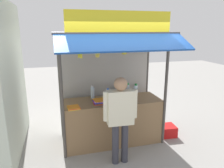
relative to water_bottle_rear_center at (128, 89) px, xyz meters
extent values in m
plane|color=gray|center=(-0.45, -0.29, -1.06)|extent=(20.00, 20.00, 0.00)
cube|color=olive|center=(-0.45, -0.29, -0.59)|extent=(2.05, 0.74, 0.94)
cylinder|color=#4C4742|center=(-1.47, -0.66, 0.08)|extent=(0.06, 0.06, 2.29)
cylinder|color=#4C4742|center=(0.58, -0.66, 0.08)|extent=(0.06, 0.06, 2.29)
cylinder|color=#4C4742|center=(-1.47, 0.25, 0.08)|extent=(0.06, 0.06, 2.29)
cylinder|color=#4C4742|center=(0.58, 0.25, 0.08)|extent=(0.06, 0.06, 2.29)
cube|color=#B7B2A8|center=(-0.45, 0.25, 0.06)|extent=(2.01, 0.04, 2.24)
cube|color=#3F3F44|center=(-0.45, -0.30, 1.25)|extent=(2.25, 1.11, 0.04)
cube|color=#194799|center=(-0.45, -1.11, 1.11)|extent=(2.21, 0.51, 0.26)
cube|color=yellow|center=(-0.45, -0.81, 1.44)|extent=(1.85, 0.04, 0.35)
cylinder|color=#59544C|center=(-0.45, -0.76, 1.15)|extent=(1.95, 0.02, 0.02)
cylinder|color=silver|center=(0.00, 0.00, -0.01)|extent=(0.07, 0.07, 0.23)
cylinder|color=#198C33|center=(0.00, 0.00, 0.13)|extent=(0.05, 0.05, 0.03)
cylinder|color=silver|center=(-0.52, -0.21, -0.02)|extent=(0.07, 0.07, 0.21)
cylinder|color=blue|center=(-0.52, -0.21, 0.10)|extent=(0.04, 0.04, 0.03)
cylinder|color=silver|center=(0.11, -0.20, 0.01)|extent=(0.08, 0.08, 0.26)
cylinder|color=#198C33|center=(0.11, -0.20, 0.16)|extent=(0.05, 0.05, 0.04)
cylinder|color=silver|center=(-0.24, 0.02, -0.02)|extent=(0.07, 0.07, 0.22)
cylinder|color=red|center=(-0.24, 0.02, 0.11)|extent=(0.04, 0.04, 0.03)
cylinder|color=silver|center=(-0.81, -0.04, 0.00)|extent=(0.08, 0.08, 0.25)
cylinder|color=white|center=(-0.81, -0.04, 0.14)|extent=(0.05, 0.05, 0.03)
cube|color=purple|center=(-0.43, -0.56, -0.12)|extent=(0.24, 0.28, 0.01)
cube|color=red|center=(-0.43, -0.54, -0.11)|extent=(0.23, 0.28, 0.01)
cube|color=black|center=(-0.44, -0.54, -0.10)|extent=(0.24, 0.29, 0.01)
cube|color=green|center=(-0.42, -0.56, -0.09)|extent=(0.23, 0.28, 0.01)
cube|color=purple|center=(-0.43, -0.55, -0.08)|extent=(0.23, 0.28, 0.01)
cube|color=red|center=(-0.43, -0.56, -0.07)|extent=(0.22, 0.27, 0.01)
cube|color=blue|center=(-0.42, -0.55, -0.06)|extent=(0.24, 0.28, 0.01)
cube|color=yellow|center=(-0.43, -0.55, -0.05)|extent=(0.24, 0.28, 0.01)
cube|color=purple|center=(-0.43, -0.55, -0.04)|extent=(0.22, 0.27, 0.01)
cube|color=yellow|center=(-1.27, -0.56, -0.12)|extent=(0.24, 0.25, 0.01)
cube|color=yellow|center=(-1.27, -0.56, -0.11)|extent=(0.24, 0.25, 0.01)
cube|color=red|center=(-1.26, -0.57, -0.10)|extent=(0.24, 0.25, 0.01)
cube|color=orange|center=(-1.27, -0.57, -0.09)|extent=(0.24, 0.25, 0.01)
cube|color=red|center=(-0.75, -0.41, -0.12)|extent=(0.24, 0.25, 0.01)
cube|color=orange|center=(-0.74, -0.40, -0.11)|extent=(0.25, 0.26, 0.01)
cube|color=black|center=(-0.74, -0.39, -0.10)|extent=(0.25, 0.26, 0.01)
cube|color=blue|center=(-0.74, -0.40, -0.10)|extent=(0.23, 0.24, 0.01)
cube|color=blue|center=(-0.75, -0.40, -0.09)|extent=(0.23, 0.24, 0.01)
cube|color=purple|center=(-0.75, -0.40, -0.07)|extent=(0.25, 0.26, 0.01)
cube|color=white|center=(-0.73, -0.40, -0.06)|extent=(0.23, 0.24, 0.01)
cube|color=orange|center=(-0.74, -0.41, -0.05)|extent=(0.25, 0.26, 0.01)
cylinder|color=#332D23|center=(-1.13, -0.76, 1.08)|extent=(0.01, 0.01, 0.10)
cylinder|color=olive|center=(-1.13, -0.76, 1.01)|extent=(0.04, 0.04, 0.04)
ellipsoid|color=yellow|center=(-1.11, -0.76, 0.92)|extent=(0.03, 0.07, 0.17)
ellipsoid|color=yellow|center=(-1.12, -0.73, 0.92)|extent=(0.09, 0.05, 0.17)
ellipsoid|color=yellow|center=(-1.15, -0.74, 0.92)|extent=(0.06, 0.08, 0.17)
ellipsoid|color=yellow|center=(-1.14, -0.77, 0.92)|extent=(0.05, 0.06, 0.17)
ellipsoid|color=yellow|center=(-1.12, -0.78, 0.92)|extent=(0.07, 0.04, 0.17)
cylinder|color=#332D23|center=(-0.35, -0.76, 1.09)|extent=(0.01, 0.01, 0.08)
cylinder|color=olive|center=(-0.35, -0.76, 1.03)|extent=(0.04, 0.04, 0.04)
ellipsoid|color=yellow|center=(-0.33, -0.76, 0.95)|extent=(0.04, 0.08, 0.15)
ellipsoid|color=yellow|center=(-0.33, -0.74, 0.95)|extent=(0.08, 0.07, 0.15)
ellipsoid|color=yellow|center=(-0.35, -0.73, 0.95)|extent=(0.09, 0.04, 0.15)
ellipsoid|color=yellow|center=(-0.37, -0.74, 0.95)|extent=(0.08, 0.07, 0.15)
ellipsoid|color=yellow|center=(-0.38, -0.76, 0.95)|extent=(0.04, 0.09, 0.15)
ellipsoid|color=yellow|center=(-0.36, -0.77, 0.95)|extent=(0.06, 0.06, 0.15)
ellipsoid|color=yellow|center=(-0.35, -0.78, 0.95)|extent=(0.08, 0.04, 0.15)
ellipsoid|color=yellow|center=(-0.33, -0.78, 0.95)|extent=(0.08, 0.07, 0.15)
cylinder|color=#332D23|center=(-0.83, -0.76, 1.07)|extent=(0.01, 0.01, 0.12)
cylinder|color=olive|center=(-0.83, -0.76, 0.99)|extent=(0.04, 0.04, 0.04)
ellipsoid|color=yellow|center=(-0.81, -0.76, 0.92)|extent=(0.03, 0.08, 0.14)
ellipsoid|color=yellow|center=(-0.82, -0.75, 0.91)|extent=(0.05, 0.05, 0.15)
ellipsoid|color=yellow|center=(-0.83, -0.74, 0.91)|extent=(0.07, 0.03, 0.15)
ellipsoid|color=yellow|center=(-0.85, -0.74, 0.91)|extent=(0.06, 0.06, 0.15)
ellipsoid|color=yellow|center=(-0.85, -0.76, 0.91)|extent=(0.03, 0.06, 0.15)
ellipsoid|color=yellow|center=(-0.85, -0.77, 0.91)|extent=(0.05, 0.05, 0.15)
ellipsoid|color=yellow|center=(-0.83, -0.78, 0.91)|extent=(0.06, 0.03, 0.15)
ellipsoid|color=yellow|center=(-0.82, -0.77, 0.91)|extent=(0.06, 0.06, 0.15)
cylinder|color=#383842|center=(-0.60, -1.07, -0.68)|extent=(0.12, 0.12, 0.77)
cylinder|color=#383842|center=(-0.42, -1.07, -0.68)|extent=(0.12, 0.12, 0.77)
cube|color=#EAE5C6|center=(-0.51, -1.07, 0.01)|extent=(0.47, 0.22, 0.61)
cylinder|color=#EAE5C6|center=(-0.77, -1.07, 0.06)|extent=(0.10, 0.10, 0.52)
cylinder|color=#EAE5C6|center=(-0.26, -1.07, 0.06)|extent=(0.10, 0.10, 0.52)
sphere|color=tan|center=(-0.51, -1.07, 0.43)|extent=(0.23, 0.23, 0.23)
cube|color=red|center=(0.85, -0.39, -0.94)|extent=(0.37, 0.37, 0.24)
cube|color=beige|center=(-2.40, 0.01, 0.38)|extent=(0.20, 2.40, 2.89)
camera|label=1|loc=(-1.55, -4.34, 1.32)|focal=33.98mm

